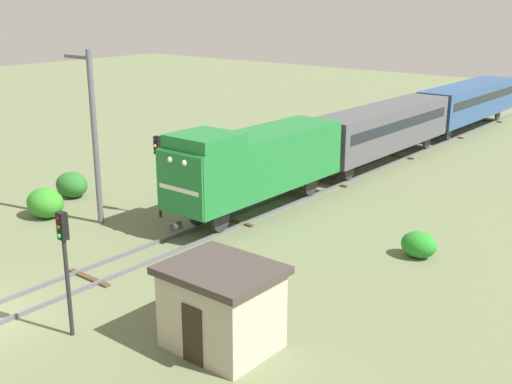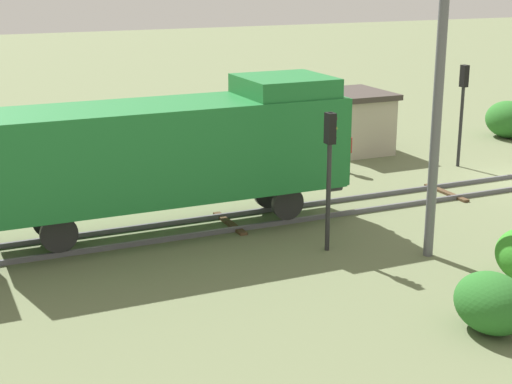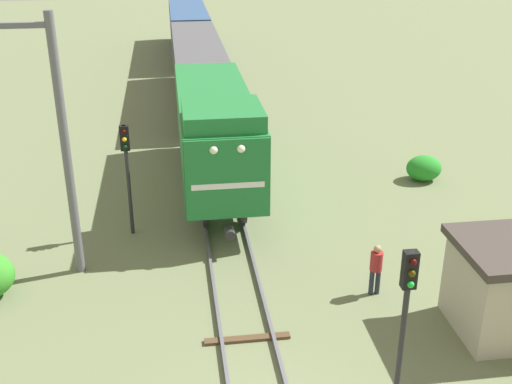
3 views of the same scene
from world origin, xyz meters
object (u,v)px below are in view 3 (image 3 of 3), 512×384
locomotive (215,128)px  catenary_mast (63,144)px  passenger_car_trailing (188,23)px  worker_by_signal (376,266)px  passenger_car_leading (198,62)px  traffic_signal_mid (127,160)px  traffic_signal_near (406,303)px

locomotive → catenary_mast: 7.98m
locomotive → passenger_car_trailing: locomotive is taller
locomotive → worker_by_signal: 9.75m
passenger_car_trailing → catenary_mast: (-5.06, -33.88, 1.93)m
passenger_car_trailing → passenger_car_leading: bearing=-90.0°
passenger_car_leading → catenary_mast: 20.02m
traffic_signal_mid → passenger_car_trailing: bearing=83.8°
locomotive → passenger_car_trailing: bearing=90.0°
worker_by_signal → catenary_mast: catenary_mast is taller
traffic_signal_mid → worker_by_signal: traffic_signal_mid is taller
catenary_mast → traffic_signal_near: bearing=-42.4°
passenger_car_trailing → worker_by_signal: (4.20, -36.56, -1.53)m
passenger_car_trailing → traffic_signal_near: traffic_signal_near is taller
passenger_car_trailing → worker_by_signal: size_ratio=8.24×
locomotive → passenger_car_leading: size_ratio=0.83×
locomotive → passenger_car_trailing: size_ratio=0.83×
locomotive → traffic_signal_near: (3.20, -13.48, 0.19)m
passenger_car_leading → worker_by_signal: (4.20, -21.96, -1.53)m
catenary_mast → passenger_car_trailing: bearing=81.5°
traffic_signal_mid → catenary_mast: (-1.66, -2.48, 1.56)m
traffic_signal_near → catenary_mast: (-8.26, 7.54, 1.49)m
worker_by_signal → locomotive: bearing=-32.4°
traffic_signal_near → traffic_signal_mid: bearing=123.4°
passenger_car_leading → worker_by_signal: size_ratio=8.24×
passenger_car_leading → passenger_car_trailing: bearing=90.0°
locomotive → traffic_signal_near: locomotive is taller
worker_by_signal → catenary_mast: 10.24m
locomotive → traffic_signal_mid: bearing=-134.5°
locomotive → traffic_signal_mid: 4.85m
traffic_signal_mid → catenary_mast: 3.37m
passenger_car_leading → traffic_signal_mid: size_ratio=3.37×
passenger_car_leading → catenary_mast: size_ratio=1.67×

